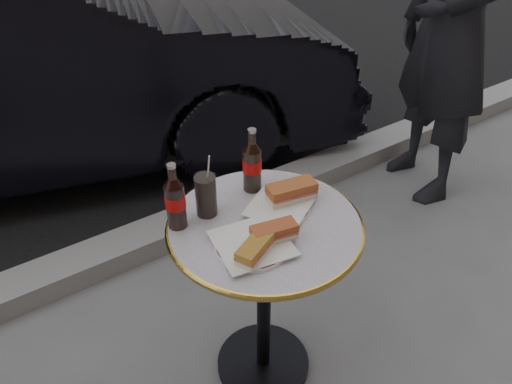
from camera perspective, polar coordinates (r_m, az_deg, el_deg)
ground at (r=2.10m, az=0.81°, el=-19.15°), size 80.00×80.00×0.00m
curb at (r=2.61m, az=-10.55°, el=-4.67°), size 40.00×0.20×0.12m
bistro_table at (r=1.81m, az=0.91°, el=-12.49°), size 0.62×0.62×0.73m
plate_left at (r=1.47m, az=-0.44°, el=-6.07°), size 0.28×0.28×0.01m
plate_right at (r=1.61m, az=2.66°, el=-1.85°), size 0.25×0.25×0.01m
sandwich_left_a at (r=1.41m, az=-0.13°, el=-6.62°), size 0.15×0.11×0.05m
sandwich_left_b at (r=1.47m, az=2.06°, el=-4.70°), size 0.15×0.09×0.05m
sandwich_right at (r=1.62m, az=4.07°, el=-0.02°), size 0.17×0.10×0.06m
cola_bottle_left at (r=1.50m, az=-9.28°, el=-0.45°), size 0.07×0.07×0.22m
cola_bottle_right at (r=1.64m, az=-0.45°, el=3.67°), size 0.08×0.08×0.23m
cola_glass at (r=1.56m, az=-5.74°, el=-0.37°), size 0.08×0.08×0.14m
pedestrian at (r=2.78m, az=21.69°, el=17.14°), size 0.61×0.78×1.88m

